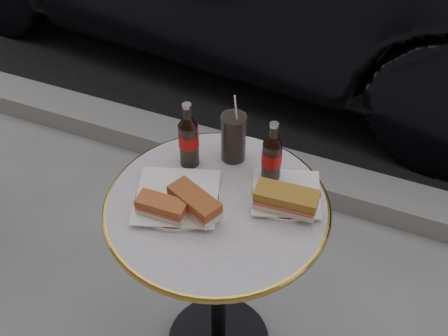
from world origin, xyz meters
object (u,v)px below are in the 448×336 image
at_px(bistro_table, 218,283).
at_px(cola_bottle_right, 272,153).
at_px(plate_right, 286,195).
at_px(cola_bottle_left, 188,135).
at_px(plate_left, 177,199).
at_px(cola_glass, 233,137).

distance_m(bistro_table, cola_bottle_right, 0.50).
bearing_deg(plate_right, bistro_table, -148.99).
xyz_separation_m(bistro_table, cola_bottle_left, (-0.14, 0.12, 0.47)).
relative_size(plate_left, plate_right, 1.20).
height_order(plate_right, cola_bottle_left, cola_bottle_left).
relative_size(plate_left, cola_bottle_left, 1.10).
distance_m(plate_left, cola_bottle_right, 0.29).
height_order(plate_left, cola_bottle_left, cola_bottle_left).
distance_m(bistro_table, cola_bottle_left, 0.51).
bearing_deg(cola_glass, cola_bottle_left, -145.85).
height_order(plate_left, plate_right, plate_left).
bearing_deg(bistro_table, cola_glass, 99.08).
bearing_deg(bistro_table, plate_right, 31.01).
height_order(cola_bottle_left, cola_glass, cola_bottle_left).
bearing_deg(plate_right, plate_left, -153.84).
xyz_separation_m(plate_right, cola_bottle_right, (-0.06, 0.04, 0.10)).
relative_size(bistro_table, cola_bottle_left, 3.45).
xyz_separation_m(plate_left, cola_glass, (0.07, 0.22, 0.07)).
bearing_deg(cola_bottle_right, plate_left, -139.74).
bearing_deg(cola_glass, cola_bottle_right, -20.33).
distance_m(cola_bottle_left, cola_glass, 0.13).
xyz_separation_m(bistro_table, cola_glass, (-0.03, 0.19, 0.44)).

